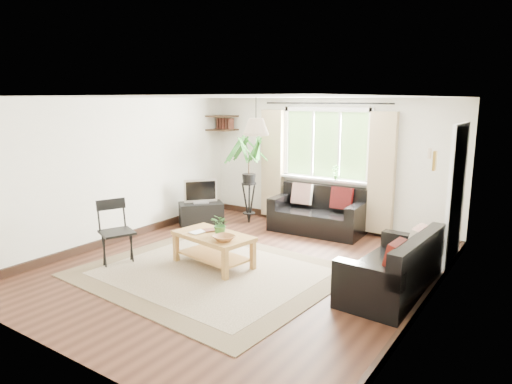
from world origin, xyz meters
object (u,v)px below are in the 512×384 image
Objects in this scene: sofa_right at (391,265)px; folding_chair at (117,234)px; sofa_back at (317,211)px; coffee_table at (214,250)px; tv_stand at (201,214)px; palm_stand at (249,180)px.

sofa_right is 1.71× the size of folding_chair.
sofa_back is 1.03× the size of sofa_right.
sofa_back is 1.42× the size of coffee_table.
sofa_right reaches higher than tv_stand.
sofa_right is 3.81m from folding_chair.
palm_stand is 1.81× the size of folding_chair.
coffee_table is at bearing -67.46° from palm_stand.
folding_chair is at bearing -129.88° from tv_stand.
tv_stand is at bearing 31.96° from folding_chair.
sofa_right is 0.94× the size of palm_stand.
sofa_back is at bearing -27.61° from tv_stand.
coffee_table is at bearing -75.91° from sofa_right.
palm_stand reaches higher than sofa_back.
tv_stand is at bearing -134.24° from palm_stand.
tv_stand is 1.13m from palm_stand.
folding_chair is at bearing -68.30° from sofa_right.
tv_stand is 0.48× the size of palm_stand.
folding_chair reaches higher than sofa_back.
tv_stand is at bearing 135.21° from coffee_table.
palm_stand is at bearing -3.76° from tv_stand.
folding_chair is at bearing -94.99° from palm_stand.
coffee_table is 1.44× the size of tv_stand.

